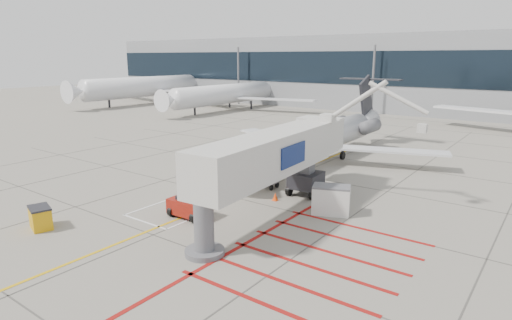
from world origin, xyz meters
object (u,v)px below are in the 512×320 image
Objects in this scene: regional_jet at (306,126)px; spill_bin at (40,218)px; pushback_tug at (189,206)px; jet_bridge at (266,163)px.

regional_jet is 18.90× the size of spill_bin.
regional_jet is at bearing 93.23° from spill_bin.
regional_jet reaches higher than pushback_tug.
jet_bridge reaches higher than spill_bin.
spill_bin is at bearing -140.18° from jet_bridge.
regional_jet is at bearing 105.69° from jet_bridge.
spill_bin is (-5.78, -6.63, -0.07)m from pushback_tug.
jet_bridge is 11.44× the size of spill_bin.
spill_bin is (-9.87, -9.35, -2.90)m from jet_bridge.
pushback_tug is 1.63× the size of spill_bin.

